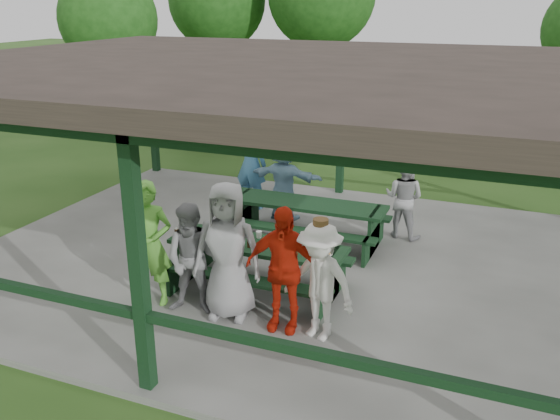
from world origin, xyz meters
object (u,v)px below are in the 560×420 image
at_px(picnic_table_far, 305,216).
at_px(spectator_grey, 404,198).
at_px(pickup_truck, 529,138).
at_px(spectator_lblue, 284,180).
at_px(contestant_green, 150,244).
at_px(farm_trailer, 238,120).
at_px(contestant_grey_left, 193,260).
at_px(picnic_table_near, 258,260).
at_px(contestant_grey_mid, 228,251).
at_px(spectator_blue, 251,164).
at_px(contestant_red, 283,269).
at_px(contestant_white_fedora, 319,281).

relative_size(picnic_table_far, spectator_grey, 1.90).
bearing_deg(pickup_truck, spectator_lblue, 146.65).
distance_m(contestant_green, farm_trailer, 10.24).
bearing_deg(contestant_grey_left, picnic_table_near, 47.36).
bearing_deg(picnic_table_far, contestant_grey_mid, -92.14).
height_order(spectator_blue, farm_trailer, spectator_blue).
bearing_deg(contestant_grey_mid, contestant_red, -13.91).
bearing_deg(contestant_grey_left, farm_trailer, 100.19).
distance_m(picnic_table_near, spectator_blue, 3.73).
distance_m(contestant_grey_left, spectator_lblue, 3.91).
height_order(contestant_grey_mid, pickup_truck, contestant_grey_mid).
xyz_separation_m(contestant_grey_mid, contestant_white_fedora, (1.31, -0.08, -0.17)).
height_order(pickup_truck, farm_trailer, pickup_truck).
height_order(contestant_green, contestant_white_fedora, contestant_green).
xyz_separation_m(picnic_table_near, pickup_truck, (3.68, 9.14, 0.20)).
height_order(contestant_grey_left, contestant_red, contestant_red).
relative_size(contestant_grey_left, spectator_blue, 0.84).
xyz_separation_m(contestant_white_fedora, spectator_lblue, (-1.99, 3.89, 0.01)).
relative_size(contestant_grey_mid, pickup_truck, 0.34).
bearing_deg(contestant_white_fedora, contestant_red, -169.18).
bearing_deg(spectator_grey, spectator_lblue, 9.36).
distance_m(spectator_blue, spectator_grey, 3.24).
xyz_separation_m(picnic_table_far, contestant_green, (-1.28, -2.90, 0.42)).
height_order(picnic_table_far, contestant_grey_left, contestant_grey_left).
height_order(contestant_white_fedora, spectator_lblue, contestant_white_fedora).
relative_size(spectator_lblue, spectator_blue, 0.85).
bearing_deg(farm_trailer, contestant_red, -79.93).
relative_size(picnic_table_far, contestant_grey_mid, 1.49).
bearing_deg(contestant_white_fedora, pickup_truck, 91.89).
xyz_separation_m(picnic_table_far, contestant_grey_mid, (-0.11, -2.82, 0.47)).
xyz_separation_m(contestant_grey_left, contestant_red, (1.28, 0.06, 0.06)).
bearing_deg(contestant_green, farm_trailer, 93.66).
bearing_deg(contestant_red, spectator_lblue, 107.10).
xyz_separation_m(contestant_grey_left, contestant_white_fedora, (1.79, 0.02, -0.00)).
relative_size(spectator_grey, farm_trailer, 0.35).
distance_m(contestant_white_fedora, farm_trailer, 11.28).
relative_size(picnic_table_near, spectator_lblue, 1.65).
distance_m(contestant_white_fedora, spectator_grey, 3.82).
height_order(spectator_lblue, spectator_blue, spectator_blue).
xyz_separation_m(contestant_red, spectator_grey, (0.86, 3.76, -0.11)).
relative_size(contestant_grey_left, spectator_lblue, 1.00).
height_order(contestant_red, pickup_truck, contestant_red).
xyz_separation_m(spectator_lblue, spectator_grey, (2.34, -0.09, -0.05)).
xyz_separation_m(spectator_blue, spectator_grey, (3.21, -0.44, -0.19)).
xyz_separation_m(contestant_grey_left, spectator_blue, (-1.07, 4.26, 0.15)).
bearing_deg(contestant_grey_left, contestant_green, 166.04).
relative_size(contestant_green, pickup_truck, 0.32).
relative_size(contestant_green, spectator_lblue, 1.14).
height_order(picnic_table_near, spectator_lblue, spectator_lblue).
distance_m(picnic_table_far, contestant_grey_mid, 2.86).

